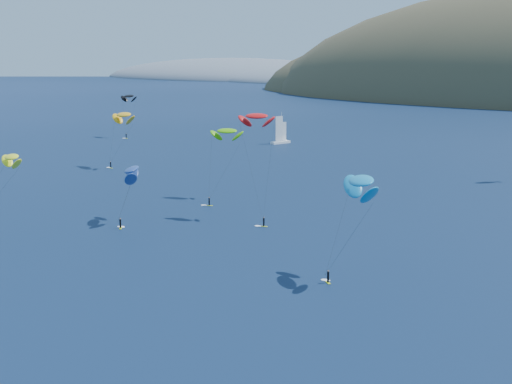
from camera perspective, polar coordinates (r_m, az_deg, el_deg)
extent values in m
ellipsoid|color=#3D3526|center=(662.27, 14.26, 7.17)|extent=(340.00, 240.00, 120.00)
ellipsoid|color=slate|center=(969.83, -1.83, 8.92)|extent=(400.00, 240.00, 60.00)
ellipsoid|color=slate|center=(862.04, 4.38, 8.66)|extent=(240.00, 180.00, 44.00)
cube|color=white|center=(283.78, 1.98, 3.98)|extent=(4.90, 8.78, 1.02)
cylinder|color=white|center=(283.57, 2.05, 5.18)|extent=(0.16, 0.16, 11.90)
cube|color=#C5D818|center=(228.75, -11.54, 1.89)|extent=(1.62, 0.76, 0.09)
cylinder|color=black|center=(228.60, -11.55, 2.14)|extent=(0.37, 0.37, 1.67)
sphere|color=#8C6047|center=(228.45, -11.56, 2.38)|extent=(0.28, 0.28, 0.28)
ellipsoid|color=#FFB215|center=(227.99, -10.54, 6.11)|extent=(10.65, 6.53, 5.54)
ellipsoid|color=#F7FF1E|center=(153.07, -18.97, 2.68)|extent=(8.16, 5.56, 4.16)
cube|color=#C5D818|center=(170.26, -3.76, -1.09)|extent=(1.62, 0.97, 0.09)
cylinder|color=black|center=(170.05, -3.77, -0.77)|extent=(0.37, 0.37, 1.67)
sphere|color=#8C6047|center=(169.85, -3.77, -0.45)|extent=(0.28, 0.28, 0.28)
ellipsoid|color=#53BB07|center=(178.23, -2.34, 4.91)|extent=(8.71, 6.24, 4.42)
cube|color=#C5D818|center=(115.09, 5.78, -7.23)|extent=(1.42, 1.40, 0.09)
cylinder|color=black|center=(114.79, 5.79, -6.77)|extent=(0.36, 0.36, 1.65)
sphere|color=#8C6047|center=(114.49, 5.80, -6.31)|extent=(0.28, 0.28, 0.28)
ellipsoid|color=#1081BD|center=(114.33, 8.41, 0.90)|extent=(10.99, 10.92, 5.90)
cube|color=#C5D818|center=(149.89, 0.63, -2.78)|extent=(1.61, 0.83, 0.09)
cylinder|color=black|center=(149.66, 0.63, -2.42)|extent=(0.36, 0.36, 1.66)
sphere|color=#8C6047|center=(149.43, 0.63, -2.06)|extent=(0.28, 0.28, 0.28)
ellipsoid|color=red|center=(155.63, 0.05, 6.10)|extent=(8.45, 5.48, 4.34)
cube|color=#C5D818|center=(151.01, -10.79, -2.88)|extent=(1.42, 1.57, 0.09)
cylinder|color=black|center=(150.76, -10.80, -2.50)|extent=(0.39, 0.39, 1.76)
sphere|color=#8C6047|center=(150.53, -10.81, -2.12)|extent=(0.29, 0.29, 0.29)
ellipsoid|color=navy|center=(155.10, -9.93, 1.79)|extent=(9.88, 10.57, 5.53)
cube|color=#C5D818|center=(304.58, -10.33, 4.24)|extent=(1.62, 0.53, 0.09)
cylinder|color=black|center=(304.46, -10.34, 4.42)|extent=(0.37, 0.37, 1.71)
sphere|color=#8C6047|center=(304.34, -10.35, 4.61)|extent=(0.29, 0.29, 0.29)
ellipsoid|color=black|center=(308.90, -10.13, 7.57)|extent=(8.34, 4.14, 4.57)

